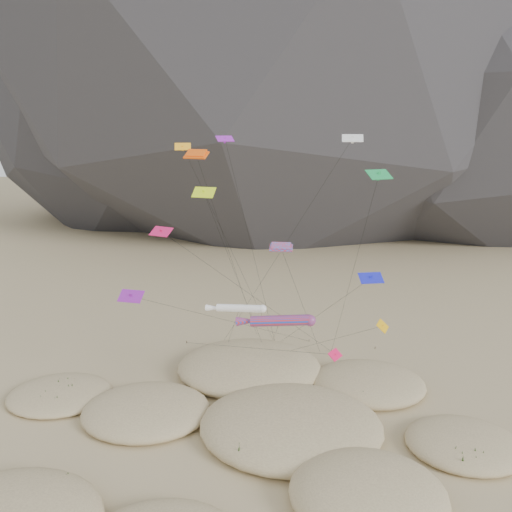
# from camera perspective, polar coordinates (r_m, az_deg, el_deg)

# --- Properties ---
(ground) EXTENTS (500.00, 500.00, 0.00)m
(ground) POSITION_cam_1_polar(r_m,az_deg,el_deg) (45.64, -0.65, -23.16)
(ground) COLOR #CCB789
(ground) RESTS_ON ground
(dunes) EXTENTS (50.50, 38.10, 3.76)m
(dunes) POSITION_cam_1_polar(r_m,az_deg,el_deg) (49.30, -1.54, -18.95)
(dunes) COLOR #CCB789
(dunes) RESTS_ON ground
(dune_grass) EXTENTS (41.92, 27.65, 1.45)m
(dune_grass) POSITION_cam_1_polar(r_m,az_deg,el_deg) (47.61, -2.74, -20.13)
(dune_grass) COLOR black
(dune_grass) RESTS_ON ground
(kite_stakes) EXTENTS (24.88, 5.04, 0.30)m
(kite_stakes) POSITION_cam_1_polar(r_m,az_deg,el_deg) (66.18, 1.72, -10.29)
(kite_stakes) COLOR #3F2D1E
(kite_stakes) RESTS_ON ground
(rainbow_tube_kite) EXTENTS (7.55, 18.70, 11.19)m
(rainbow_tube_kite) POSITION_cam_1_polar(r_m,az_deg,el_deg) (47.06, 2.46, -7.40)
(rainbow_tube_kite) COLOR #FF291A
(rainbow_tube_kite) RESTS_ON ground
(white_tube_kite) EXTENTS (6.54, 11.51, 10.29)m
(white_tube_kite) POSITION_cam_1_polar(r_m,az_deg,el_deg) (52.17, -2.19, -5.99)
(white_tube_kite) COLOR white
(white_tube_kite) RESTS_ON ground
(orange_parafoil) EXTENTS (6.54, 16.45, 25.83)m
(orange_parafoil) POSITION_cam_1_polar(r_m,az_deg,el_deg) (49.88, -6.72, 11.09)
(orange_parafoil) COLOR #FF570D
(orange_parafoil) RESTS_ON ground
(multi_parafoil) EXTENTS (6.45, 10.72, 16.64)m
(multi_parafoil) POSITION_cam_1_polar(r_m,az_deg,el_deg) (50.47, 2.94, 0.88)
(multi_parafoil) COLOR red
(multi_parafoil) RESTS_ON ground
(delta_kites) EXTENTS (27.58, 21.81, 27.19)m
(delta_kites) POSITION_cam_1_polar(r_m,az_deg,el_deg) (49.36, 1.15, 2.44)
(delta_kites) COLOR purple
(delta_kites) RESTS_ON ground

